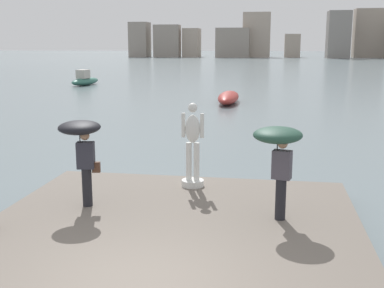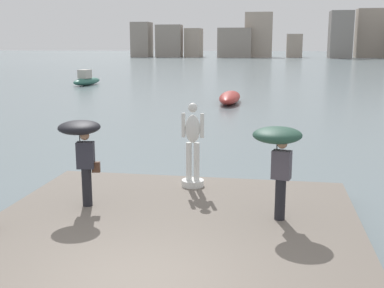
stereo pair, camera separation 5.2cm
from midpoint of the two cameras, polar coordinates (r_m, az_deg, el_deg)
The scene contains 8 objects.
ground_plane at distance 46.91m, azimuth 6.90°, elevation 6.70°, with size 400.00×400.00×0.00m, color slate.
pier at distance 9.37m, azimuth -3.74°, elevation -12.51°, with size 7.71×9.26×0.40m, color #70665B.
statue_white_figure at distance 12.50m, azimuth -0.03°, elevation -0.64°, with size 0.58×0.58×2.16m.
onlooker_left at distance 11.15m, azimuth -12.85°, elevation 0.51°, with size 1.09×1.10×1.97m.
onlooker_right at distance 10.20m, azimuth 9.91°, elevation -0.16°, with size 1.25×1.26×1.96m.
boat_near at distance 33.45m, azimuth 4.22°, elevation 5.42°, with size 1.35×5.16×0.78m.
boat_far at distance 48.75m, azimuth -12.40°, elevation 7.28°, with size 1.97×4.53×1.50m.
distant_skyline at distance 138.99m, azimuth 9.48°, elevation 12.07°, with size 75.18×13.15×12.91m.
Camera 1 is at (1.94, -6.70, 4.04)m, focal length 45.83 mm.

